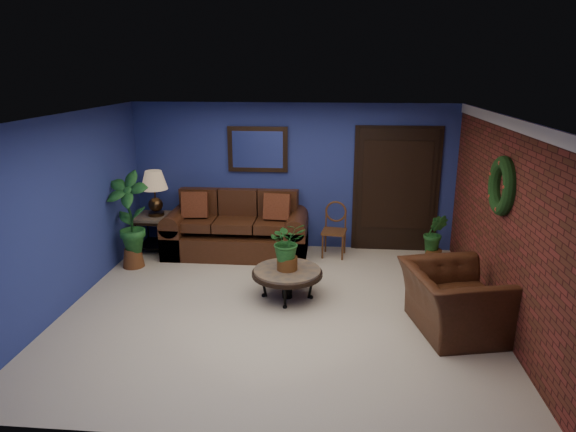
# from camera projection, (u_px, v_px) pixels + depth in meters

# --- Properties ---
(floor) EXTENTS (5.50, 5.50, 0.00)m
(floor) POSITION_uv_depth(u_px,v_px,m) (278.00, 309.00, 6.75)
(floor) COLOR beige
(floor) RESTS_ON ground
(wall_back) EXTENTS (5.50, 0.04, 2.50)m
(wall_back) POSITION_uv_depth(u_px,v_px,m) (293.00, 177.00, 8.79)
(wall_back) COLOR navy
(wall_back) RESTS_ON ground
(wall_left) EXTENTS (0.04, 5.00, 2.50)m
(wall_left) POSITION_uv_depth(u_px,v_px,m) (66.00, 212.00, 6.64)
(wall_left) COLOR navy
(wall_left) RESTS_ON ground
(wall_right_brick) EXTENTS (0.04, 5.00, 2.50)m
(wall_right_brick) POSITION_uv_depth(u_px,v_px,m) (504.00, 223.00, 6.17)
(wall_right_brick) COLOR maroon
(wall_right_brick) RESTS_ON ground
(ceiling) EXTENTS (5.50, 5.00, 0.02)m
(ceiling) POSITION_uv_depth(u_px,v_px,m) (277.00, 116.00, 6.05)
(ceiling) COLOR silver
(ceiling) RESTS_ON wall_back
(crown_molding) EXTENTS (0.03, 5.00, 0.14)m
(crown_molding) POSITION_uv_depth(u_px,v_px,m) (514.00, 124.00, 5.84)
(crown_molding) COLOR white
(crown_molding) RESTS_ON wall_right_brick
(wall_mirror) EXTENTS (1.02, 0.06, 0.77)m
(wall_mirror) POSITION_uv_depth(u_px,v_px,m) (258.00, 149.00, 8.68)
(wall_mirror) COLOR #402A17
(wall_mirror) RESTS_ON wall_back
(closet_door) EXTENTS (1.44, 0.06, 2.18)m
(closet_door) POSITION_uv_depth(u_px,v_px,m) (396.00, 191.00, 8.67)
(closet_door) COLOR black
(closet_door) RESTS_ON wall_back
(wreath) EXTENTS (0.16, 0.72, 0.72)m
(wreath) POSITION_uv_depth(u_px,v_px,m) (502.00, 186.00, 6.10)
(wreath) COLOR black
(wreath) RESTS_ON wall_right_brick
(sofa) EXTENTS (2.37, 1.02, 1.07)m
(sofa) POSITION_uv_depth(u_px,v_px,m) (238.00, 233.00, 8.73)
(sofa) COLOR #421F12
(sofa) RESTS_ON ground
(coffee_table) EXTENTS (0.97, 0.97, 0.41)m
(coffee_table) POSITION_uv_depth(u_px,v_px,m) (287.00, 273.00, 6.99)
(coffee_table) COLOR #4C4642
(coffee_table) RESTS_ON ground
(end_table) EXTENTS (0.69, 0.69, 0.63)m
(end_table) POSITION_uv_depth(u_px,v_px,m) (157.00, 224.00, 8.77)
(end_table) COLOR #4C4642
(end_table) RESTS_ON ground
(table_lamp) EXTENTS (0.45, 0.45, 0.74)m
(table_lamp) POSITION_uv_depth(u_px,v_px,m) (154.00, 188.00, 8.60)
(table_lamp) COLOR #402A17
(table_lamp) RESTS_ON end_table
(side_chair) EXTENTS (0.43, 0.43, 0.91)m
(side_chair) POSITION_uv_depth(u_px,v_px,m) (335.00, 226.00, 8.57)
(side_chair) COLOR brown
(side_chair) RESTS_ON ground
(armchair) EXTENTS (1.28, 1.40, 0.78)m
(armchair) POSITION_uv_depth(u_px,v_px,m) (454.00, 301.00, 6.10)
(armchair) COLOR #421F12
(armchair) RESTS_ON ground
(coffee_plant) EXTENTS (0.61, 0.57, 0.68)m
(coffee_plant) POSITION_uv_depth(u_px,v_px,m) (287.00, 244.00, 6.87)
(coffee_plant) COLOR brown
(coffee_plant) RESTS_ON coffee_table
(floor_plant) EXTENTS (0.42, 0.37, 0.81)m
(floor_plant) POSITION_uv_depth(u_px,v_px,m) (435.00, 237.00, 8.30)
(floor_plant) COLOR brown
(floor_plant) RESTS_ON ground
(tall_plant) EXTENTS (0.75, 0.58, 1.53)m
(tall_plant) POSITION_uv_depth(u_px,v_px,m) (130.00, 217.00, 7.96)
(tall_plant) COLOR brown
(tall_plant) RESTS_ON ground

